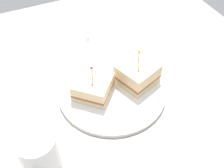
% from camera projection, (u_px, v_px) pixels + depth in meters
% --- Properties ---
extents(ground_plane, '(1.01, 1.01, 0.02)m').
position_uv_depth(ground_plane, '(112.00, 95.00, 0.73)').
color(ground_plane, '#9E9384').
extents(plate, '(0.28, 0.28, 0.01)m').
position_uv_depth(plate, '(112.00, 91.00, 0.71)').
color(plate, white).
rests_on(plate, ground_plane).
extents(sandwich_half_front, '(0.12, 0.12, 0.09)m').
position_uv_depth(sandwich_half_front, '(93.00, 87.00, 0.68)').
color(sandwich_half_front, beige).
rests_on(sandwich_half_front, plate).
extents(sandwich_half_back, '(0.11, 0.12, 0.10)m').
position_uv_depth(sandwich_half_back, '(138.00, 74.00, 0.71)').
color(sandwich_half_back, beige).
rests_on(sandwich_half_back, plate).
extents(drink_glass, '(0.08, 0.08, 0.10)m').
position_uv_depth(drink_glass, '(39.00, 153.00, 0.55)').
color(drink_glass, gold).
rests_on(drink_glass, ground_plane).
extents(napkin, '(0.15, 0.15, 0.00)m').
position_uv_depth(napkin, '(113.00, 36.00, 0.88)').
color(napkin, white).
rests_on(napkin, ground_plane).
extents(fork, '(0.07, 0.11, 0.00)m').
position_uv_depth(fork, '(100.00, 40.00, 0.87)').
color(fork, silver).
rests_on(fork, ground_plane).
extents(knife, '(0.09, 0.11, 0.00)m').
position_uv_depth(knife, '(105.00, 30.00, 0.90)').
color(knife, silver).
rests_on(knife, ground_plane).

